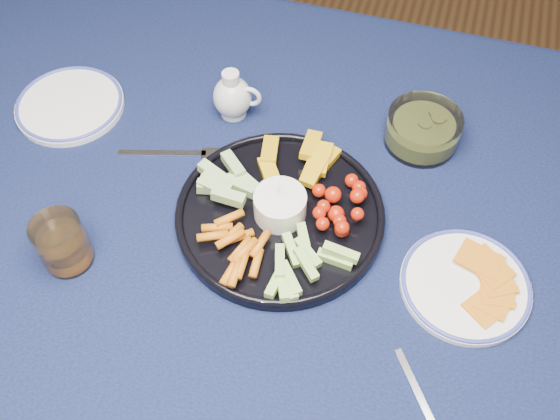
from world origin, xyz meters
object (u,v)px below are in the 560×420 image
(pickle_bowl, at_px, (423,130))
(side_plate_extra, at_px, (70,104))
(juice_tumbler, at_px, (63,245))
(creamer_pitcher, at_px, (233,97))
(crudite_platter, at_px, (279,211))
(dining_table, at_px, (249,239))
(cheese_plate, at_px, (466,284))

(pickle_bowl, distance_m, side_plate_extra, 0.62)
(pickle_bowl, distance_m, juice_tumbler, 0.61)
(creamer_pitcher, height_order, pickle_bowl, creamer_pitcher)
(crudite_platter, bearing_deg, dining_table, 176.97)
(dining_table, distance_m, side_plate_extra, 0.41)
(dining_table, bearing_deg, cheese_plate, -6.88)
(cheese_plate, height_order, juice_tumbler, juice_tumbler)
(dining_table, relative_size, creamer_pitcher, 17.78)
(creamer_pitcher, xyz_separation_m, cheese_plate, (0.44, -0.24, -0.03))
(creamer_pitcher, distance_m, juice_tumbler, 0.38)
(crudite_platter, xyz_separation_m, creamer_pitcher, (-0.14, 0.20, 0.02))
(dining_table, bearing_deg, side_plate_extra, 162.09)
(dining_table, relative_size, side_plate_extra, 8.69)
(dining_table, relative_size, crudite_platter, 5.10)
(creamer_pitcher, relative_size, side_plate_extra, 0.49)
(dining_table, height_order, juice_tumbler, juice_tumbler)
(side_plate_extra, bearing_deg, creamer_pitcher, 14.09)
(dining_table, height_order, side_plate_extra, side_plate_extra)
(cheese_plate, bearing_deg, crudite_platter, 172.44)
(dining_table, distance_m, pickle_bowl, 0.35)
(dining_table, bearing_deg, crudite_platter, -3.03)
(juice_tumbler, bearing_deg, creamer_pitcher, 68.85)
(pickle_bowl, height_order, side_plate_extra, pickle_bowl)
(dining_table, xyz_separation_m, pickle_bowl, (0.24, 0.22, 0.11))
(juice_tumbler, bearing_deg, crudite_platter, 29.88)
(side_plate_extra, bearing_deg, crudite_platter, -16.16)
(crudite_platter, xyz_separation_m, cheese_plate, (0.30, -0.04, -0.01))
(crudite_platter, distance_m, pickle_bowl, 0.29)
(crudite_platter, bearing_deg, creamer_pitcher, 125.88)
(dining_table, relative_size, pickle_bowl, 13.26)
(pickle_bowl, relative_size, juice_tumbler, 1.45)
(pickle_bowl, height_order, juice_tumbler, juice_tumbler)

